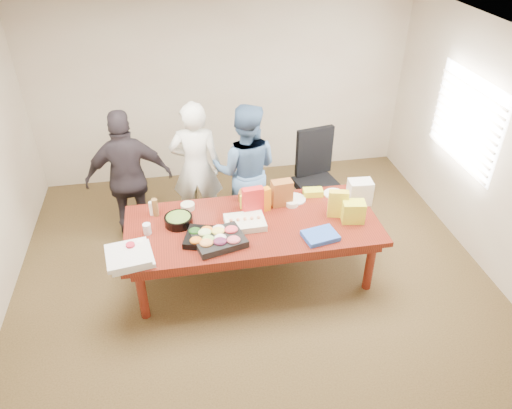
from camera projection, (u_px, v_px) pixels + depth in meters
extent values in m
cube|color=#47301E|center=(253.00, 275.00, 5.76)|extent=(5.50, 5.00, 0.02)
cube|color=white|center=(252.00, 44.00, 4.24)|extent=(5.50, 5.00, 0.02)
cube|color=beige|center=(223.00, 91.00, 7.04)|extent=(5.50, 0.04, 2.70)
cube|color=beige|center=(322.00, 381.00, 2.96)|extent=(5.50, 0.04, 2.70)
cube|color=beige|center=(494.00, 154.00, 5.41)|extent=(0.04, 5.00, 2.70)
cube|color=white|center=(466.00, 120.00, 5.81)|extent=(0.03, 1.40, 1.10)
cube|color=beige|center=(463.00, 121.00, 5.80)|extent=(0.04, 1.36, 1.00)
cube|color=#4C1C0F|center=(253.00, 250.00, 5.55)|extent=(2.80, 1.20, 0.75)
cube|color=black|center=(318.00, 182.00, 6.34)|extent=(0.72, 0.72, 1.21)
imported|color=white|center=(196.00, 168.00, 6.09)|extent=(0.70, 0.50, 1.77)
imported|color=#466A9A|center=(246.00, 170.00, 6.05)|extent=(0.99, 0.86, 1.76)
imported|color=#262025|center=(129.00, 179.00, 5.88)|extent=(1.05, 0.48, 1.77)
cube|color=black|center=(208.00, 238.00, 5.06)|extent=(0.55, 0.48, 0.07)
cube|color=black|center=(219.00, 240.00, 5.03)|extent=(0.59, 0.51, 0.08)
cube|color=white|center=(245.00, 223.00, 5.29)|extent=(0.44, 0.34, 0.08)
cylinder|color=black|center=(179.00, 220.00, 5.30)|extent=(0.39, 0.39, 0.10)
cube|color=blue|center=(320.00, 236.00, 5.11)|extent=(0.40, 0.33, 0.05)
cube|color=red|center=(253.00, 201.00, 5.39)|extent=(0.24, 0.12, 0.34)
cube|color=yellow|center=(338.00, 204.00, 5.37)|extent=(0.23, 0.14, 0.33)
cube|color=orange|center=(262.00, 200.00, 5.46)|extent=(0.20, 0.14, 0.29)
cylinder|color=white|center=(250.00, 195.00, 5.69)|extent=(0.10, 0.10, 0.14)
cylinder|color=yellow|center=(242.00, 202.00, 5.54)|extent=(0.07, 0.07, 0.17)
cylinder|color=brown|center=(155.00, 207.00, 5.41)|extent=(0.07, 0.07, 0.21)
cylinder|color=white|center=(152.00, 209.00, 5.43)|extent=(0.06, 0.06, 0.17)
cube|color=yellow|center=(313.00, 192.00, 5.80)|extent=(0.25, 0.16, 0.08)
cube|color=brown|center=(251.00, 196.00, 5.69)|extent=(0.31, 0.21, 0.11)
cube|color=brown|center=(282.00, 193.00, 5.57)|extent=(0.25, 0.16, 0.31)
cylinder|color=#BB2034|center=(131.00, 249.00, 4.87)|extent=(0.11, 0.11, 0.12)
cylinder|color=white|center=(141.00, 244.00, 4.95)|extent=(0.09, 0.09, 0.10)
cylinder|color=silver|center=(147.00, 229.00, 5.15)|extent=(0.09, 0.09, 0.12)
cube|color=silver|center=(131.00, 257.00, 4.82)|extent=(0.49, 0.49, 0.05)
cube|color=silver|center=(128.00, 255.00, 4.77)|extent=(0.48, 0.48, 0.05)
cylinder|color=white|center=(334.00, 194.00, 5.83)|extent=(0.29, 0.29, 0.01)
cylinder|color=white|center=(295.00, 199.00, 5.73)|extent=(0.28, 0.28, 0.02)
cylinder|color=white|center=(292.00, 203.00, 5.62)|extent=(0.18, 0.18, 0.06)
cylinder|color=beige|center=(188.00, 206.00, 5.56)|extent=(0.19, 0.19, 0.06)
cube|color=white|center=(360.00, 192.00, 5.61)|extent=(0.28, 0.21, 0.29)
cube|color=yellow|center=(353.00, 212.00, 5.31)|extent=(0.27, 0.21, 0.24)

